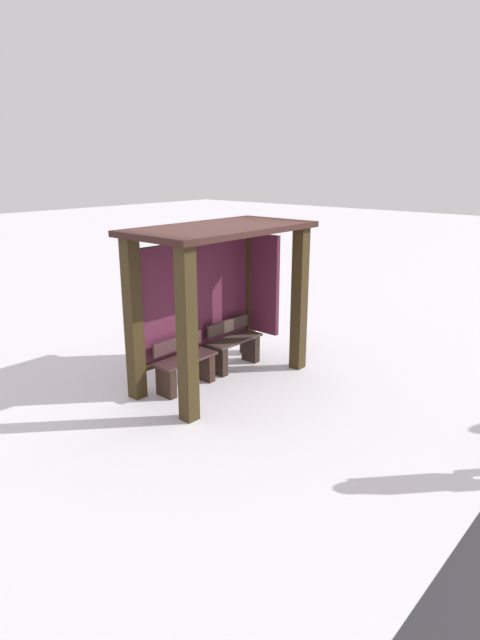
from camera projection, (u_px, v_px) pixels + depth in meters
The scene contains 4 objects.
ground_plane at pixel (223, 381), 8.01m from camera, with size 60.00×60.00×0.00m, color white.
bus_shelter at pixel (218, 279), 7.74m from camera, with size 2.77×1.42×2.34m.
bench_left_inside at pixel (185, 366), 7.68m from camera, with size 0.98×0.37×0.75m.
bench_center_inside at pixel (234, 346), 8.46m from camera, with size 0.98×0.35×0.77m.
Camera 1 is at (-5.42, -5.07, 3.17)m, focal length 29.56 mm.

